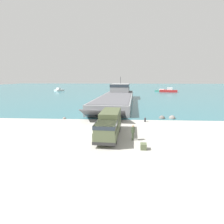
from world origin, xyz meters
TOP-DOWN VIEW (x-y plane):
  - ground_plane at (0.00, 0.00)m, footprint 240.00×240.00m
  - water_surface at (0.00, 97.00)m, footprint 240.00×180.00m
  - landing_craft at (1.61, 29.71)m, footprint 11.31×41.41m
  - military_truck at (1.30, -1.59)m, footprint 2.91×8.32m
  - soldier_on_ramp at (4.13, -2.90)m, footprint 0.43×0.50m
  - moored_boat_a at (23.79, 68.46)m, footprint 8.03×6.81m
  - moored_boat_b at (-30.71, 69.93)m, footprint 4.31×5.79m
  - moored_boat_c at (25.93, 65.84)m, footprint 8.80×4.54m
  - mooring_bollard at (6.66, 5.77)m, footprint 0.34×0.34m
  - cargo_crate at (5.05, -5.46)m, footprint 0.65×0.76m
  - shoreline_rock_a at (-7.26, 7.16)m, footprint 0.59×0.59m
  - shoreline_rock_b at (9.96, 8.34)m, footprint 1.06×1.06m
  - shoreline_rock_c at (11.75, 8.36)m, footprint 1.13×1.13m

SIDE VIEW (x-z plane):
  - ground_plane at x=0.00m, z-range 0.00..0.00m
  - shoreline_rock_a at x=-7.26m, z-range -0.29..0.29m
  - shoreline_rock_b at x=9.96m, z-range -0.53..0.53m
  - shoreline_rock_c at x=11.75m, z-range -0.57..0.57m
  - water_surface at x=0.00m, z-range 0.00..0.01m
  - cargo_crate at x=5.05m, z-range 0.00..0.60m
  - mooring_bollard at x=6.66m, z-range 0.03..0.75m
  - moored_boat_a at x=23.79m, z-range -0.23..1.12m
  - moored_boat_b at x=-30.71m, z-range -0.31..1.54m
  - moored_boat_c at x=25.93m, z-range -0.39..1.91m
  - soldier_on_ramp at x=4.13m, z-range 0.15..1.95m
  - military_truck at x=1.30m, z-range 0.07..3.03m
  - landing_craft at x=1.61m, z-range -1.93..5.48m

